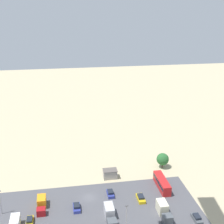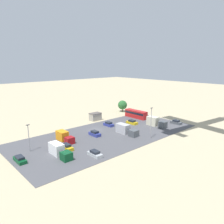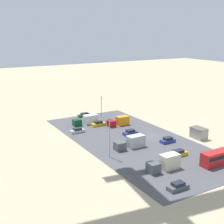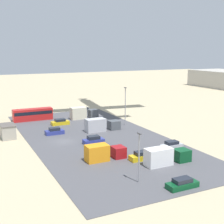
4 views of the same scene
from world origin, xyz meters
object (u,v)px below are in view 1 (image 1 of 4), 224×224
at_px(bus, 162,183).
at_px(parked_car_4, 197,218).
at_px(shed_building, 110,174).
at_px(parked_truck_1, 42,204).
at_px(parked_car_6, 110,193).
at_px(parked_truck_0, 110,214).
at_px(parked_car_2, 30,221).
at_px(parked_truck_3, 164,210).
at_px(parked_car_5, 77,207).
at_px(parked_car_0, 141,198).

height_order(bus, parked_car_4, bus).
relative_size(shed_building, parked_truck_1, 0.65).
distance_m(parked_car_6, parked_truck_0, 10.98).
relative_size(parked_car_2, parked_car_4, 1.04).
height_order(bus, parked_truck_0, bus).
distance_m(parked_car_2, parked_truck_3, 36.61).
relative_size(shed_building, parked_car_5, 1.10).
distance_m(shed_building, parked_car_6, 10.20).
xyz_separation_m(bus, parked_car_4, (-4.43, 16.80, -1.11)).
height_order(bus, parked_truck_3, parked_truck_3).
xyz_separation_m(parked_truck_0, parked_truck_3, (-14.93, 0.99, 0.10)).
bearing_deg(shed_building, bus, 150.50).
bearing_deg(parked_car_5, parked_truck_0, 147.78).
bearing_deg(parked_truck_0, parked_car_2, -4.39).
distance_m(parked_car_4, parked_car_6, 26.33).
xyz_separation_m(parked_car_2, parked_car_5, (-12.79, -3.88, 0.02)).
height_order(shed_building, parked_car_5, shed_building).
bearing_deg(parked_car_2, parked_car_6, 21.28).
bearing_deg(parked_car_6, parked_truck_1, -171.80).
bearing_deg(parked_truck_1, parked_car_6, -171.80).
bearing_deg(shed_building, parked_car_5, 51.42).
height_order(parked_car_0, parked_truck_0, parked_truck_0).
distance_m(bus, parked_car_4, 17.41).
bearing_deg(parked_car_2, parked_car_4, -8.01).
distance_m(parked_car_0, parked_car_5, 19.30).
distance_m(parked_car_0, parked_truck_1, 29.17).
xyz_separation_m(bus, parked_truck_3, (3.85, 13.15, -0.23)).
distance_m(parked_car_0, parked_car_4, 17.18).
bearing_deg(parked_truck_3, parked_car_0, -60.48).
xyz_separation_m(shed_building, parked_car_4, (-19.79, 25.49, -0.84)).
xyz_separation_m(shed_building, parked_car_0, (-7.05, 13.96, -0.83)).
bearing_deg(shed_building, parked_truck_3, 117.79).
bearing_deg(parked_truck_1, shed_building, -149.51).
bearing_deg(parked_car_5, parked_car_4, 162.35).
height_order(shed_building, parked_car_2, shed_building).
bearing_deg(parked_car_0, parked_car_2, 9.26).
distance_m(bus, parked_car_5, 28.37).
height_order(parked_car_5, parked_truck_1, parked_truck_1).
bearing_deg(shed_building, parked_truck_1, 30.49).
xyz_separation_m(shed_building, parked_truck_1, (22.10, 13.01, -0.16)).
xyz_separation_m(parked_car_2, parked_car_4, (-44.78, 6.30, -0.02)).
xyz_separation_m(parked_car_0, parked_car_2, (32.04, 5.23, 0.01)).
height_order(shed_building, parked_car_4, shed_building).
distance_m(parked_car_6, parked_truck_1, 20.78).
bearing_deg(parked_truck_0, shed_building, -99.33).
relative_size(parked_truck_0, parked_truck_3, 1.09).
bearing_deg(parked_truck_0, parked_car_4, 168.68).
height_order(parked_car_5, parked_truck_3, parked_truck_3).
height_order(parked_car_4, parked_car_5, parked_car_5).
relative_size(parked_car_0, parked_car_5, 1.06).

